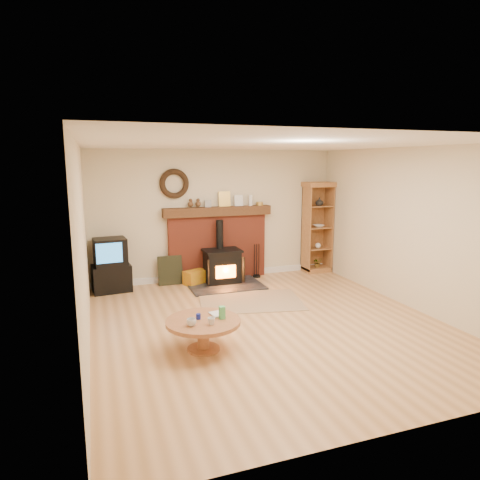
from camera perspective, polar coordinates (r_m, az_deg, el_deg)
name	(u,v)px	position (r m, az deg, el deg)	size (l,w,h in m)	color
ground	(269,324)	(6.45, 3.85, -11.11)	(5.50, 5.50, 0.00)	#B27E4A
room_shell	(266,208)	(6.12, 3.54, 4.31)	(5.02, 5.52, 2.61)	beige
chimney_breast	(218,240)	(8.66, -2.98, -0.01)	(2.20, 0.22, 1.78)	#9B3B27
wood_stove	(223,267)	(8.38, -2.33, -3.68)	(1.40, 1.00, 1.24)	black
area_rug	(250,301)	(7.41, 1.41, -8.16)	(1.72, 1.18, 0.01)	brown
tv_unit	(111,266)	(8.21, -16.83, -3.35)	(0.72, 0.54, 0.99)	black
curio_cabinet	(317,227)	(9.38, 10.21, 1.69)	(0.62, 0.45, 1.94)	brown
firelog_box	(196,277)	(8.43, -5.94, -5.00)	(0.44, 0.27, 0.27)	#C9C20C
leaning_painting	(170,270)	(8.44, -9.28, -4.01)	(0.47, 0.03, 0.57)	black
fire_tools	(257,271)	(8.90, 2.23, -4.13)	(0.16, 0.16, 0.70)	black
coffee_table	(203,326)	(5.51, -4.90, -11.30)	(0.95, 0.95, 0.56)	brown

